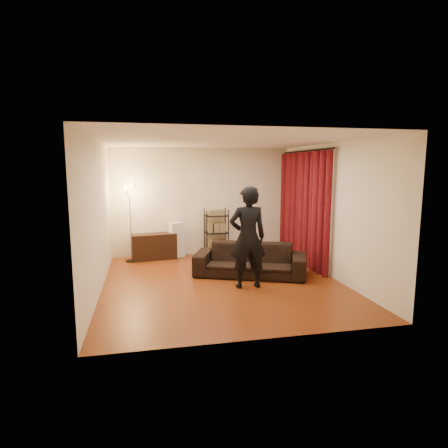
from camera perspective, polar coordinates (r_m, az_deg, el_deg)
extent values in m
plane|color=maroon|center=(7.37, -0.28, -8.86)|extent=(5.00, 5.00, 0.00)
plane|color=white|center=(7.04, -0.30, 12.59)|extent=(5.00, 5.00, 0.00)
plane|color=#EEE5CA|center=(9.53, -3.33, 3.41)|extent=(5.00, 0.00, 5.00)
plane|color=#EEE5CA|center=(4.69, 5.89, -2.03)|extent=(5.00, 0.00, 5.00)
plane|color=#EEE5CA|center=(6.99, -18.68, 1.07)|extent=(0.00, 5.00, 5.00)
plane|color=#EEE5CA|center=(7.85, 16.03, 1.97)|extent=(0.00, 5.00, 5.00)
cylinder|color=black|center=(8.77, 12.30, 10.82)|extent=(0.04, 2.65, 0.04)
imported|color=black|center=(7.75, 3.97, -5.48)|extent=(2.41, 1.63, 0.66)
imported|color=black|center=(6.87, 3.64, -2.05)|extent=(0.69, 0.46, 1.89)
cube|color=black|center=(9.26, -10.64, -3.38)|extent=(1.11, 0.53, 0.62)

